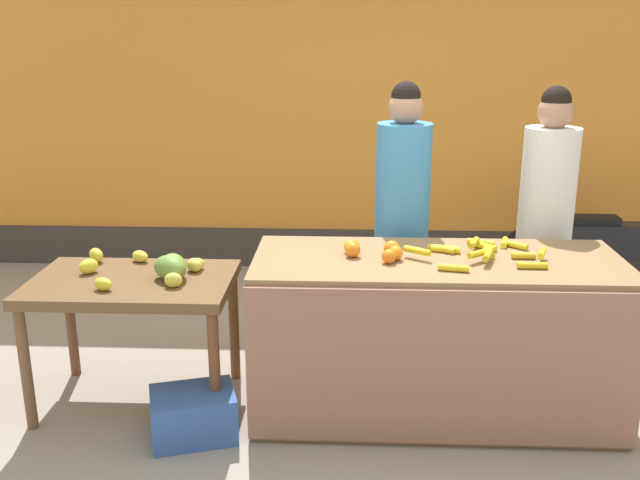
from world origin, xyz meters
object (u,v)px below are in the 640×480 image
Objects in this scene: vendor_woman_white_shirt at (544,228)px; parked_motorcycle at (599,253)px; produce_crate at (193,415)px; vendor_woman_blue_shirt at (402,226)px; produce_sack at (290,309)px.

vendor_woman_white_shirt is 1.39m from parked_motorcycle.
produce_crate is at bearing -153.00° from vendor_woman_white_shirt.
produce_sack is (-0.73, 0.17, -0.65)m from vendor_woman_blue_shirt.
vendor_woman_blue_shirt is 2.05m from parked_motorcycle.
vendor_woman_blue_shirt reaches higher than produce_sack.
produce_sack is at bearing 166.59° from vendor_woman_blue_shirt.
produce_sack reaches higher than produce_crate.
vendor_woman_blue_shirt reaches higher than parked_motorcycle.
parked_motorcycle is (0.75, 1.07, -0.50)m from vendor_woman_white_shirt.
produce_crate is (-1.15, -1.00, -0.78)m from vendor_woman_blue_shirt.
vendor_woman_white_shirt is at bearing 2.65° from vendor_woman_blue_shirt.
produce_sack is (-1.64, 0.13, -0.64)m from vendor_woman_white_shirt.
produce_crate is (-2.80, -2.11, -0.27)m from parked_motorcycle.
vendor_woman_white_shirt reaches higher than parked_motorcycle.
vendor_woman_white_shirt is 1.76m from produce_sack.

